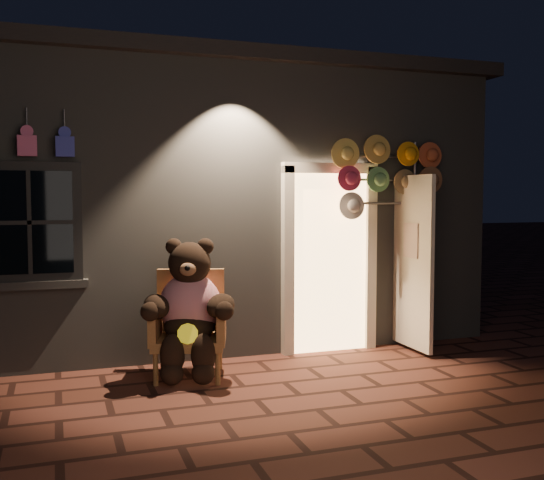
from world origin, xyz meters
name	(u,v)px	position (x,y,z in m)	size (l,w,h in m)	color
ground	(256,400)	(0.00, 0.00, 0.00)	(60.00, 60.00, 0.00)	brown
shop_building	(174,201)	(0.00, 3.99, 1.74)	(7.30, 5.95, 3.51)	slate
wicker_armchair	(189,323)	(-0.40, 0.98, 0.53)	(0.87, 0.82, 1.06)	#9F763D
teddy_bear	(190,308)	(-0.42, 0.84, 0.71)	(0.95, 0.86, 1.36)	red
hat_rack	(388,174)	(2.01, 1.28, 2.06)	(1.40, 0.22, 2.47)	#59595E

